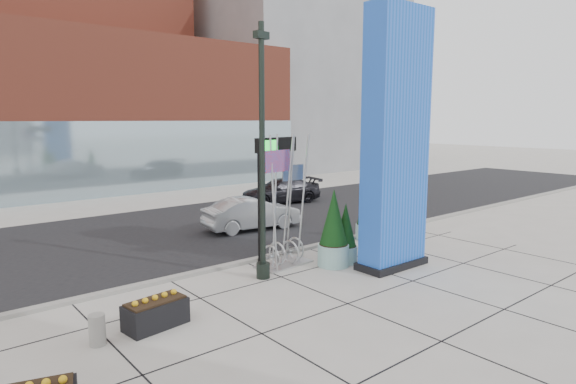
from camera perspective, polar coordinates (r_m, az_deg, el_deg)
ground at (r=14.00m, az=1.14°, el=-12.89°), size 160.00×160.00×0.00m
street_asphalt at (r=22.21m, az=-15.96°, el=-5.04°), size 80.00×12.00×0.02m
curb_edge at (r=17.04m, az=-7.75°, el=-8.77°), size 80.00×0.30×0.12m
tower_podium at (r=38.07m, az=-25.34°, el=8.38°), size 34.00×10.00×11.00m
tower_glass_front at (r=33.55m, az=-22.97°, el=3.46°), size 34.00×0.60×5.00m
building_grey_parking at (r=54.38m, az=0.00°, el=12.73°), size 20.00×18.00×18.00m
blue_pylon at (r=16.76m, az=12.64°, el=5.42°), size 2.65×1.20×8.81m
lamp_post at (r=15.24m, az=-3.05°, el=1.70°), size 0.53×0.44×8.06m
public_art_sculpture at (r=17.02m, az=-0.47°, el=-4.67°), size 2.13×1.21×4.65m
concrete_bollard at (r=12.25m, az=-21.68°, el=-14.94°), size 0.37×0.37×0.73m
overhead_street_sign at (r=17.40m, az=-1.45°, el=4.37°), size 2.10×0.59×4.47m
round_planter_east at (r=20.92m, az=9.33°, el=-2.57°), size 0.94×0.94×2.34m
round_planter_mid at (r=16.96m, az=5.42°, el=-4.46°), size 1.10×1.10×2.75m
round_planter_west at (r=17.44m, az=6.82°, el=-5.03°), size 0.87×0.87×2.18m
box_planter_north at (r=12.76m, az=-15.42°, el=-13.55°), size 1.61×0.96×0.84m
car_silver_mid at (r=22.54m, az=-4.28°, el=-2.59°), size 4.74×2.18×1.50m
car_dark_east at (r=29.57m, az=-0.91°, el=0.10°), size 5.39×2.97×1.48m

